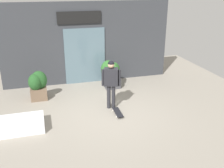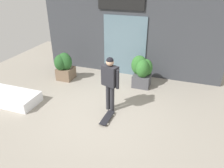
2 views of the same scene
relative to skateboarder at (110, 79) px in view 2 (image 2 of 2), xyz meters
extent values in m
plane|color=gray|center=(-0.23, -0.19, -1.06)|extent=(12.00, 12.00, 0.00)
cube|color=#383A3F|center=(-0.23, 2.91, 0.65)|extent=(7.17, 0.25, 3.41)
cube|color=slate|center=(-0.38, 2.76, 0.13)|extent=(1.72, 0.06, 2.36)
cube|color=black|center=(-0.56, 2.74, 1.74)|extent=(1.78, 0.05, 0.48)
cylinder|color=#28282D|center=(0.08, -0.03, -0.63)|extent=(0.13, 0.13, 0.85)
cylinder|color=#28282D|center=(-0.08, 0.03, -0.63)|extent=(0.13, 0.13, 0.85)
cube|color=#232328|center=(0.00, 0.00, 0.10)|extent=(0.52, 0.40, 0.60)
cylinder|color=#232328|center=(0.26, -0.09, 0.06)|extent=(0.09, 0.09, 0.57)
cylinder|color=#232328|center=(-0.26, 0.09, 0.06)|extent=(0.09, 0.09, 0.57)
sphere|color=tan|center=(0.00, 0.00, 0.51)|extent=(0.22, 0.22, 0.22)
sphere|color=black|center=(0.00, 0.00, 0.55)|extent=(0.21, 0.21, 0.21)
cube|color=black|center=(0.09, -0.51, -0.99)|extent=(0.23, 0.73, 0.02)
cylinder|color=silver|center=(0.20, -0.74, -1.03)|extent=(0.03, 0.05, 0.05)
cylinder|color=silver|center=(-0.03, -0.74, -1.03)|extent=(0.03, 0.05, 0.05)
cylinder|color=silver|center=(0.21, -0.28, -1.03)|extent=(0.03, 0.05, 0.05)
cylinder|color=silver|center=(-0.02, -0.27, -1.03)|extent=(0.03, 0.05, 0.05)
cube|color=#47474C|center=(0.56, 1.87, -0.83)|extent=(0.62, 0.58, 0.45)
ellipsoid|color=#2D6628|center=(0.42, 1.98, -0.29)|extent=(0.60, 0.43, 0.75)
ellipsoid|color=#2D6628|center=(0.59, 1.80, -0.33)|extent=(0.49, 0.59, 0.66)
ellipsoid|color=#2D6628|center=(0.69, 1.96, -0.34)|extent=(0.46, 0.40, 0.64)
cube|color=brown|center=(-2.40, 1.50, -0.82)|extent=(0.59, 0.60, 0.46)
ellipsoid|color=#235123|center=(-2.49, 1.36, -0.33)|extent=(0.48, 0.54, 0.62)
ellipsoid|color=#235123|center=(-2.35, 1.43, -0.29)|extent=(0.58, 0.40, 0.70)
cube|color=white|center=(-3.25, -0.65, -0.89)|extent=(1.91, 0.90, 0.33)
camera|label=1|loc=(-2.21, -7.89, 3.02)|focal=41.70mm
camera|label=2|loc=(1.91, -5.25, 2.70)|focal=34.62mm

